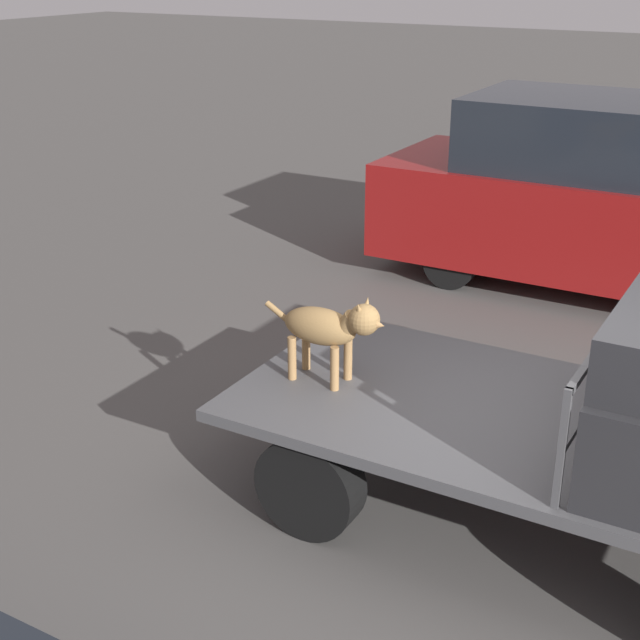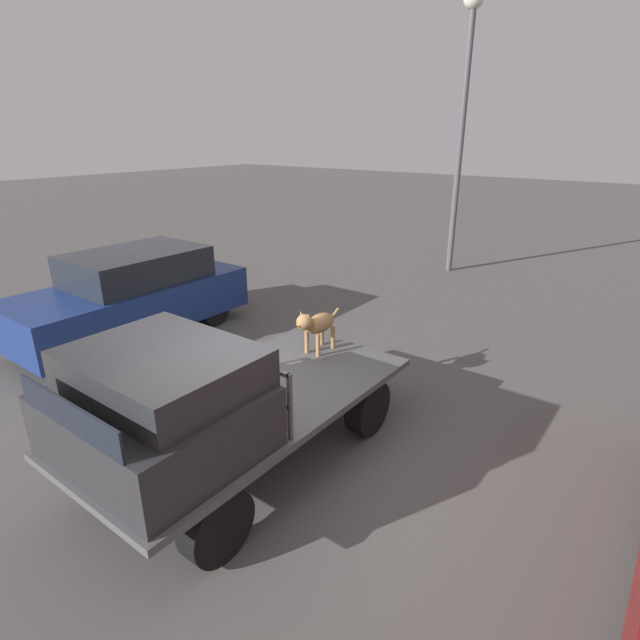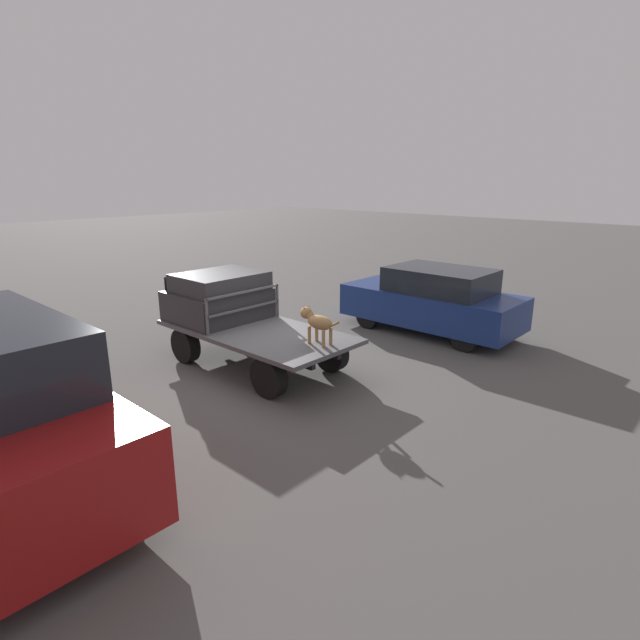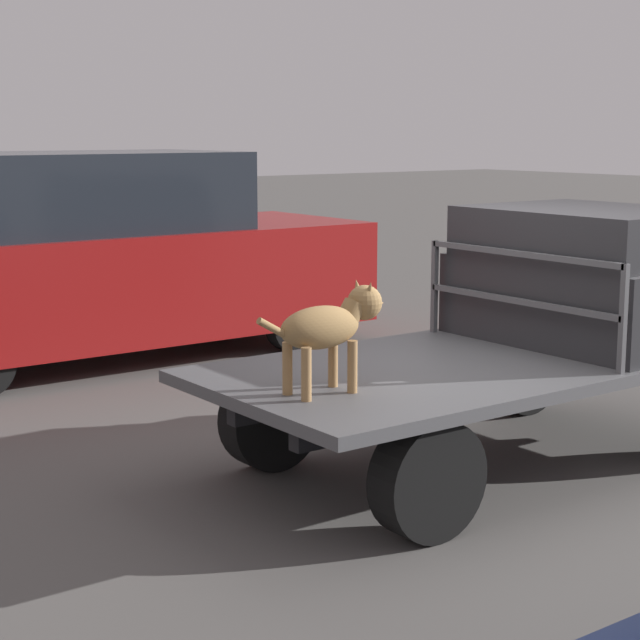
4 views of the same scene
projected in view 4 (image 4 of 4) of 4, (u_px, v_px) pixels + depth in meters
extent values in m
plane|color=#514F4C|center=(482.00, 464.00, 7.47)|extent=(80.00, 80.00, 0.00)
cylinder|color=black|center=(522.00, 370.00, 8.77)|extent=(0.71, 0.24, 0.71)
cylinder|color=black|center=(271.00, 418.00, 7.32)|extent=(0.71, 0.24, 0.71)
cylinder|color=black|center=(428.00, 479.00, 6.05)|extent=(0.71, 0.24, 0.71)
cube|color=black|center=(451.00, 372.00, 7.64)|extent=(3.69, 0.10, 0.18)
cube|color=black|center=(521.00, 390.00, 7.10)|extent=(3.69, 0.10, 0.18)
cube|color=#4C4C4F|center=(485.00, 362.00, 7.35)|extent=(4.01, 1.92, 0.08)
cube|color=#28282B|center=(599.00, 298.00, 7.97)|extent=(1.56, 1.80, 0.60)
cube|color=#28282B|center=(592.00, 233.00, 7.82)|extent=(1.33, 1.66, 0.37)
cube|color=#4C4C4F|center=(435.00, 287.00, 8.16)|extent=(0.04, 0.04, 0.71)
cube|color=#4C4C4F|center=(623.00, 319.00, 6.77)|extent=(0.04, 0.04, 0.71)
cube|color=#4C4C4F|center=(522.00, 254.00, 7.41)|extent=(0.04, 1.76, 0.04)
cube|color=#4C4C4F|center=(520.00, 301.00, 7.47)|extent=(0.04, 1.76, 0.04)
cylinder|color=#9E7547|center=(333.00, 361.00, 6.46)|extent=(0.06, 0.06, 0.31)
cylinder|color=#9E7547|center=(352.00, 367.00, 6.31)|extent=(0.06, 0.06, 0.31)
cylinder|color=#9E7547|center=(287.00, 368.00, 6.26)|extent=(0.06, 0.06, 0.31)
cylinder|color=#9E7547|center=(306.00, 374.00, 6.11)|extent=(0.06, 0.06, 0.31)
ellipsoid|color=olive|center=(320.00, 327.00, 6.24)|extent=(0.54, 0.25, 0.25)
sphere|color=#9E7547|center=(340.00, 332.00, 6.34)|extent=(0.11, 0.11, 0.11)
cylinder|color=olive|center=(351.00, 312.00, 6.37)|extent=(0.18, 0.14, 0.17)
sphere|color=olive|center=(365.00, 303.00, 6.42)|extent=(0.21, 0.21, 0.21)
cone|color=#9E7547|center=(376.00, 304.00, 6.47)|extent=(0.12, 0.12, 0.12)
cone|color=olive|center=(357.00, 287.00, 6.44)|extent=(0.06, 0.08, 0.10)
cone|color=olive|center=(370.00, 289.00, 6.35)|extent=(0.06, 0.08, 0.10)
cylinder|color=olive|center=(274.00, 329.00, 6.05)|extent=(0.23, 0.04, 0.16)
cylinder|color=black|center=(209.00, 302.00, 12.58)|extent=(0.60, 0.20, 0.60)
cylinder|color=black|center=(293.00, 323.00, 11.20)|extent=(0.60, 0.20, 0.60)
cube|color=maroon|center=(110.00, 281.00, 10.84)|extent=(5.36, 2.01, 1.06)
cube|color=#1E232B|center=(82.00, 192.00, 10.52)|extent=(2.95, 1.81, 0.77)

